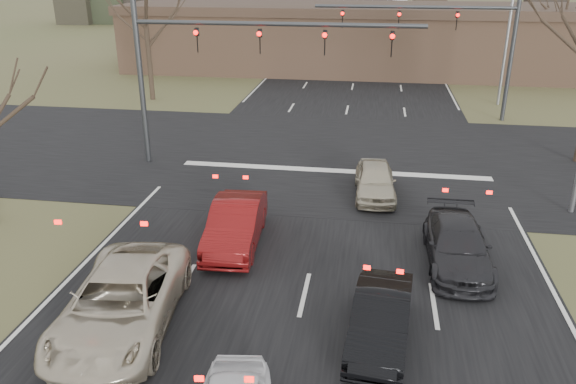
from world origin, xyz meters
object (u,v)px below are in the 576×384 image
car_red_ahead (236,224)px  car_silver_ahead (375,180)px  car_charcoal_sedan (457,245)px  mast_arm_far (462,30)px  car_silver_suv (121,302)px  building (382,38)px  car_black_hatch (381,319)px  streetlight_right_far (508,14)px  mast_arm_near (212,51)px

car_red_ahead → car_silver_ahead: 6.51m
car_charcoal_sedan → car_silver_ahead: size_ratio=1.17×
mast_arm_far → car_silver_suv: size_ratio=2.02×
building → car_black_hatch: 36.77m
car_charcoal_sedan → car_red_ahead: (-6.91, 0.25, 0.08)m
building → car_black_hatch: building is taller
car_black_hatch → car_charcoal_sedan: car_charcoal_sedan is taller
car_black_hatch → car_silver_suv: bearing=-170.5°
streetlight_right_far → car_black_hatch: size_ratio=2.62×
building → streetlight_right_far: bearing=-56.4°
car_charcoal_sedan → car_black_hatch: bearing=-119.5°
streetlight_right_far → car_silver_suv: size_ratio=1.82×
building → mast_arm_near: bearing=-106.1°
streetlight_right_far → car_red_ahead: streetlight_right_far is taller
building → car_black_hatch: size_ratio=11.12×
car_charcoal_sedan → car_red_ahead: 6.92m
mast_arm_near → car_silver_suv: size_ratio=2.20×
mast_arm_near → car_black_hatch: mast_arm_near is taller
building → mast_arm_near: mast_arm_near is taller
streetlight_right_far → car_red_ahead: (-11.90, -21.34, -4.87)m
car_silver_suv → car_black_hatch: (6.35, 0.47, -0.14)m
mast_arm_far → car_silver_ahead: bearing=-109.2°
mast_arm_near → streetlight_right_far: bearing=43.9°
car_silver_suv → car_black_hatch: 6.37m
building → car_silver_ahead: 27.61m
car_black_hatch → mast_arm_far: bearing=84.4°
car_black_hatch → car_silver_ahead: bearing=96.6°
mast_arm_far → car_red_ahead: 19.90m
mast_arm_near → car_charcoal_sedan: bearing=-38.4°
mast_arm_near → car_silver_suv: bearing=-85.6°
car_black_hatch → car_red_ahead: 6.37m
car_red_ahead → car_black_hatch: bearing=-47.0°
building → mast_arm_near: 26.14m
mast_arm_far → car_silver_ahead: (-4.37, -12.54, -4.37)m
car_black_hatch → car_silver_ahead: car_silver_ahead is taller
building → streetlight_right_far: streetlight_right_far is taller
car_black_hatch → car_red_ahead: car_red_ahead is taller
mast_arm_far → car_silver_suv: bearing=-115.3°
car_silver_suv → car_silver_ahead: bearing=51.3°
building → car_silver_suv: bearing=-99.6°
mast_arm_far → streetlight_right_far: (3.14, 4.00, 0.57)m
mast_arm_near → streetlight_right_far: (14.55, 14.00, 0.51)m
mast_arm_far → car_black_hatch: bearing=-100.8°
car_silver_suv → car_charcoal_sedan: car_silver_suv is taller
mast_arm_near → car_red_ahead: bearing=-70.2°
streetlight_right_far → car_charcoal_sedan: bearing=-103.0°
car_red_ahead → car_charcoal_sedan: bearing=-5.7°
building → car_red_ahead: building is taller
car_black_hatch → streetlight_right_far: bearing=79.4°
car_silver_ahead → car_black_hatch: bearing=-91.5°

